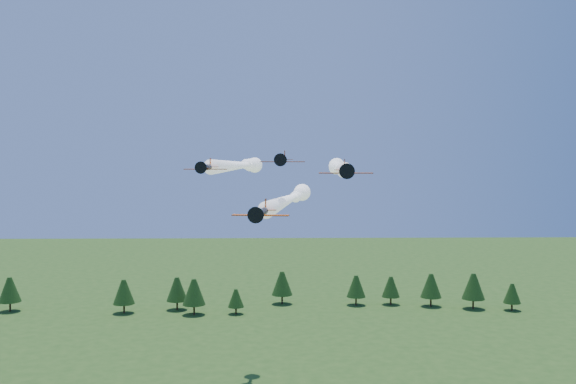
{
  "coord_description": "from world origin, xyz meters",
  "views": [
    {
      "loc": [
        0.23,
        -100.61,
        49.69
      ],
      "look_at": [
        2.47,
        0.0,
        44.48
      ],
      "focal_mm": 40.0,
      "sensor_mm": 36.0,
      "label": 1
    }
  ],
  "objects_px": {
    "plane_left": "(240,165)",
    "plane_slot": "(283,160)",
    "plane_right": "(339,168)",
    "plane_lead": "(290,199)"
  },
  "relations": [
    {
      "from": "plane_left",
      "to": "plane_slot",
      "type": "relative_size",
      "value": 7.16
    },
    {
      "from": "plane_left",
      "to": "plane_slot",
      "type": "height_order",
      "value": "plane_slot"
    },
    {
      "from": "plane_right",
      "to": "plane_left",
      "type": "bearing_deg",
      "value": 165.81
    },
    {
      "from": "plane_lead",
      "to": "plane_left",
      "type": "relative_size",
      "value": 0.97
    },
    {
      "from": "plane_right",
      "to": "plane_lead",
      "type": "bearing_deg",
      "value": -137.35
    },
    {
      "from": "plane_left",
      "to": "plane_right",
      "type": "relative_size",
      "value": 1.05
    },
    {
      "from": "plane_slot",
      "to": "plane_lead",
      "type": "bearing_deg",
      "value": 90.2
    },
    {
      "from": "plane_left",
      "to": "plane_right",
      "type": "distance_m",
      "value": 21.41
    },
    {
      "from": "plane_slot",
      "to": "plane_left",
      "type": "bearing_deg",
      "value": 112.86
    },
    {
      "from": "plane_lead",
      "to": "plane_right",
      "type": "relative_size",
      "value": 1.01
    }
  ]
}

